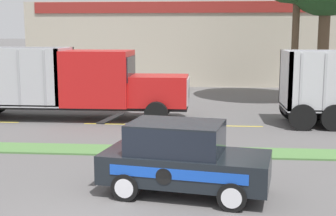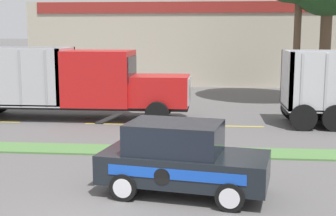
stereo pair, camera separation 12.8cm
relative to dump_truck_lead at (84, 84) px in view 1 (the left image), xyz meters
name	(u,v)px [view 1 (the left image)]	position (x,y,z in m)	size (l,w,h in m)	color
grass_verge	(139,151)	(3.40, -5.75, -1.60)	(120.00, 1.32, 0.06)	#517F42
centre_line_4	(111,124)	(1.45, -1.09, -1.63)	(2.40, 0.14, 0.01)	yellow
centre_line_5	(235,126)	(6.85, -1.09, -1.63)	(2.40, 0.14, 0.01)	yellow
dump_truck_lead	(84,84)	(0.00, 0.00, 0.00)	(11.44, 2.82, 3.29)	black
rally_car	(182,158)	(5.08, -9.77, -0.72)	(4.35, 2.51, 1.83)	black
store_building_backdrop	(251,43)	(9.25, 19.46, 1.49)	(34.65, 12.10, 6.24)	#BCB29E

